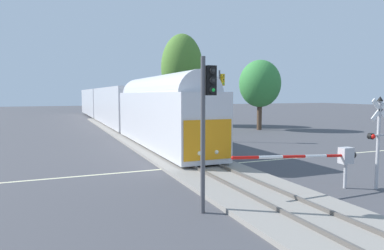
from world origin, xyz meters
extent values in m
plane|color=#47474C|center=(0.00, 0.00, 0.00)|extent=(220.00, 220.00, 0.00)
cube|color=beige|center=(0.00, 0.00, 0.00)|extent=(44.00, 0.20, 0.01)
cube|color=gray|center=(0.00, 0.00, 0.09)|extent=(4.40, 80.00, 0.18)
cube|color=#56514C|center=(-0.72, 0.00, 0.25)|extent=(0.10, 80.00, 0.14)
cube|color=#56514C|center=(0.72, 0.00, 0.25)|extent=(0.10, 80.00, 0.14)
cube|color=silver|center=(0.00, 7.02, 2.27)|extent=(3.00, 16.70, 3.90)
cube|color=orange|center=(0.00, -1.35, 1.69)|extent=(2.76, 0.08, 2.15)
cylinder|color=silver|center=(0.00, 7.02, 4.10)|extent=(2.76, 15.03, 2.76)
sphere|color=#F4F2CC|center=(-0.50, -1.36, 1.00)|extent=(0.24, 0.24, 0.24)
sphere|color=#F4F2CC|center=(0.50, -1.36, 1.00)|extent=(0.24, 0.24, 0.24)
cube|color=silver|center=(0.00, 26.65, 2.62)|extent=(3.00, 20.75, 4.60)
cube|color=black|center=(1.51, 26.65, 2.92)|extent=(0.04, 18.68, 0.90)
cube|color=gold|center=(1.52, 26.65, 1.47)|extent=(0.04, 19.09, 0.36)
cube|color=silver|center=(0.00, 48.30, 2.62)|extent=(3.00, 20.75, 4.60)
cube|color=black|center=(1.51, 48.30, 2.92)|extent=(0.04, 18.68, 0.90)
cube|color=gold|center=(1.52, 48.30, 1.47)|extent=(0.04, 19.09, 0.36)
cylinder|color=#B7B7BC|center=(4.14, -6.68, 0.55)|extent=(0.14, 0.14, 1.10)
cube|color=#B7B7BC|center=(4.14, -6.68, 1.45)|extent=(0.56, 0.40, 0.70)
sphere|color=black|center=(4.49, -6.68, 1.45)|extent=(0.36, 0.36, 0.36)
cylinder|color=red|center=(3.58, -6.68, 1.48)|extent=(1.12, 0.12, 0.18)
cylinder|color=white|center=(2.46, -6.68, 1.53)|extent=(1.12, 0.12, 0.18)
cylinder|color=red|center=(1.35, -6.68, 1.59)|extent=(1.12, 0.12, 0.18)
cylinder|color=white|center=(0.24, -6.68, 1.65)|extent=(1.12, 0.12, 0.18)
cylinder|color=red|center=(-0.88, -6.68, 1.70)|extent=(1.12, 0.12, 0.18)
sphere|color=red|center=(-1.43, -6.68, 1.73)|extent=(0.14, 0.14, 0.14)
cylinder|color=#B2B2B7|center=(5.26, -7.32, 1.89)|extent=(0.14, 0.14, 3.79)
cube|color=white|center=(5.26, -7.34, 3.44)|extent=(0.98, 0.05, 0.98)
cube|color=white|center=(5.26, -7.34, 3.44)|extent=(0.98, 0.05, 0.98)
cube|color=#B2B2B7|center=(5.26, -7.32, 2.35)|extent=(1.10, 0.08, 0.08)
cylinder|color=black|center=(4.71, -7.42, 2.35)|extent=(0.26, 0.18, 0.26)
sphere|color=red|center=(4.71, -7.52, 2.35)|extent=(0.20, 0.20, 0.20)
cone|color=black|center=(5.26, -7.32, 3.91)|extent=(0.28, 0.28, 0.22)
cylinder|color=#4C4C51|center=(5.78, 8.89, 3.06)|extent=(0.16, 0.16, 6.13)
cube|color=gold|center=(6.06, 8.89, 5.33)|extent=(0.34, 0.26, 1.00)
sphere|color=#262626|center=(6.06, 8.74, 5.65)|extent=(0.20, 0.20, 0.20)
cylinder|color=gold|center=(6.06, 8.71, 5.65)|extent=(0.24, 0.10, 0.24)
sphere|color=#262626|center=(6.06, 8.74, 5.33)|extent=(0.20, 0.20, 0.20)
cylinder|color=gold|center=(6.06, 8.71, 5.33)|extent=(0.24, 0.10, 0.24)
sphere|color=green|center=(6.06, 8.74, 5.01)|extent=(0.20, 0.20, 0.20)
cylinder|color=gold|center=(6.06, 8.71, 5.01)|extent=(0.24, 0.10, 0.24)
cylinder|color=#4C4C51|center=(-2.92, -7.25, 2.68)|extent=(0.16, 0.16, 5.36)
cube|color=black|center=(-2.64, -7.25, 4.56)|extent=(0.34, 0.26, 1.00)
sphere|color=#262626|center=(-2.64, -7.40, 4.88)|extent=(0.20, 0.20, 0.20)
cylinder|color=black|center=(-2.64, -7.43, 4.88)|extent=(0.24, 0.10, 0.24)
sphere|color=#262626|center=(-2.64, -7.40, 4.56)|extent=(0.20, 0.20, 0.20)
cylinder|color=black|center=(-2.64, -7.43, 4.56)|extent=(0.24, 0.10, 0.24)
sphere|color=green|center=(-2.64, -7.40, 4.24)|extent=(0.20, 0.20, 0.20)
cylinder|color=black|center=(-2.64, -7.43, 4.24)|extent=(0.24, 0.10, 0.24)
cylinder|color=#4C3828|center=(14.55, 16.11, 1.64)|extent=(0.55, 0.55, 3.29)
ellipsoid|color=#38843D|center=(14.55, 16.11, 5.30)|extent=(4.73, 4.73, 5.36)
cylinder|color=brown|center=(8.37, 24.93, 2.14)|extent=(0.61, 0.61, 4.28)
ellipsoid|color=#4C7A2D|center=(8.37, 24.93, 7.53)|extent=(5.43, 5.43, 8.67)
camera|label=1|loc=(-7.69, -18.01, 4.11)|focal=32.66mm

